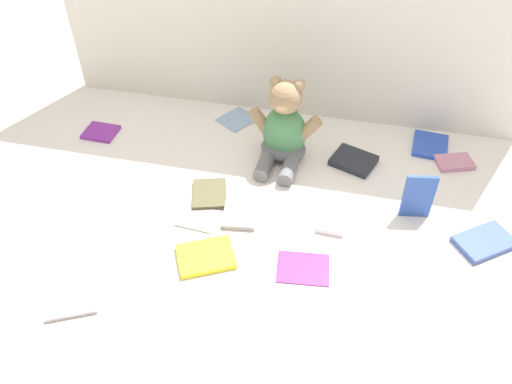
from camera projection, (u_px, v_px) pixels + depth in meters
ground_plane at (261, 194)px, 1.38m from camera, size 3.20×3.20×0.00m
backdrop_drape at (292, 1)px, 1.43m from camera, size 1.41×0.03×0.72m
teddy_bear at (284, 131)px, 1.43m from camera, size 0.21×0.19×0.25m
book_case_0 at (206, 256)px, 1.22m from camera, size 0.16×0.15×0.02m
book_case_1 at (418, 197)px, 1.28m from camera, size 0.08×0.03×0.13m
book_case_2 at (354, 161)px, 1.47m from camera, size 0.14×0.13×0.02m
book_case_3 at (72, 298)px, 1.13m from camera, size 0.14×0.14×0.01m
book_case_4 at (198, 218)px, 1.31m from camera, size 0.11×0.09×0.01m
book_case_5 at (210, 194)px, 1.37m from camera, size 0.12×0.13×0.01m
book_case_6 at (454, 162)px, 1.47m from camera, size 0.12×0.10×0.01m
book_case_7 at (303, 268)px, 1.20m from camera, size 0.13×0.11×0.01m
book_case_8 at (101, 132)px, 1.57m from camera, size 0.10×0.09×0.01m
book_case_9 at (334, 214)px, 1.32m from camera, size 0.07×0.14×0.02m
book_case_10 at (237, 119)px, 1.63m from camera, size 0.14×0.14×0.01m
book_case_11 at (484, 242)px, 1.25m from camera, size 0.16×0.15×0.02m
book_case_12 at (430, 146)px, 1.53m from camera, size 0.11×0.13×0.01m
book_case_13 at (240, 215)px, 1.32m from camera, size 0.10×0.10×0.01m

